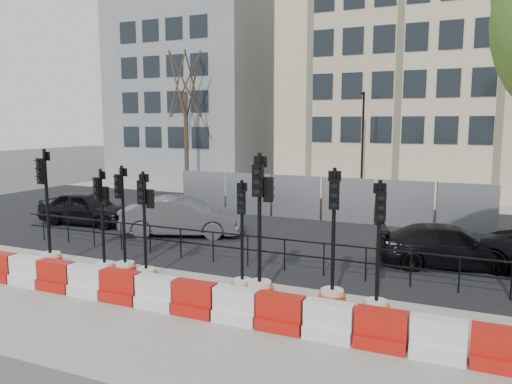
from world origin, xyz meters
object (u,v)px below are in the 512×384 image
at_px(traffic_signal_a, 49,243).
at_px(car_a, 87,208).
at_px(traffic_signal_h, 377,289).
at_px(traffic_signal_d, 146,256).
at_px(car_c, 450,246).

xyz_separation_m(traffic_signal_a, car_a, (-3.42, 5.38, -0.02)).
distance_m(traffic_signal_a, traffic_signal_h, 9.88).
bearing_deg(traffic_signal_d, traffic_signal_a, 167.23).
distance_m(traffic_signal_d, car_a, 8.78).
distance_m(traffic_signal_a, car_c, 12.27).
height_order(traffic_signal_h, car_c, traffic_signal_h).
height_order(traffic_signal_d, traffic_signal_h, traffic_signal_h).
bearing_deg(traffic_signal_a, car_c, 36.04).
height_order(traffic_signal_h, car_a, traffic_signal_h).
bearing_deg(car_a, traffic_signal_a, -152.04).
bearing_deg(traffic_signal_h, traffic_signal_d, 162.03).
bearing_deg(traffic_signal_a, traffic_signal_h, 12.39).
xyz_separation_m(traffic_signal_h, car_c, (1.32, 4.93, -0.01)).
relative_size(traffic_signal_d, car_c, 0.65).
relative_size(traffic_signal_a, traffic_signal_h, 1.15).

